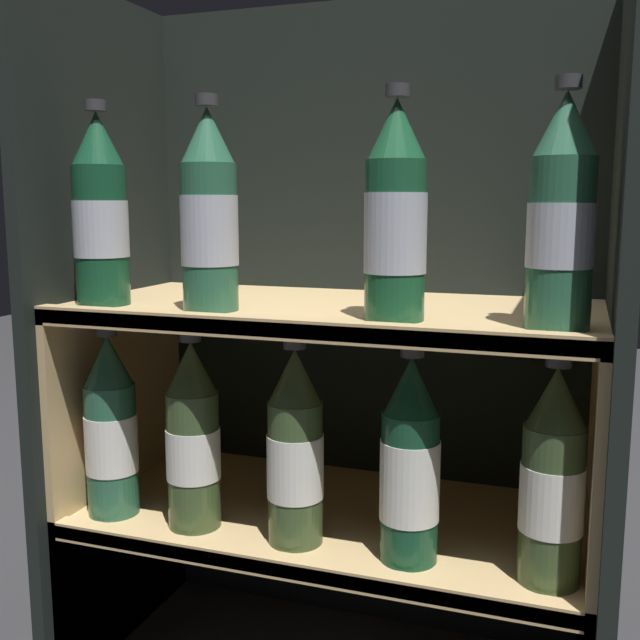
{
  "coord_description": "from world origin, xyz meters",
  "views": [
    {
      "loc": [
        0.32,
        -0.79,
        0.69
      ],
      "look_at": [
        0.0,
        0.12,
        0.54
      ],
      "focal_mm": 42.0,
      "sensor_mm": 36.0,
      "label": 1
    }
  ],
  "objects_px": {
    "bottle_upper_front_2": "(395,218)",
    "bottle_upper_front_0": "(100,215)",
    "bottle_upper_front_3": "(562,218)",
    "bottle_lower_front_3": "(410,466)",
    "bottle_lower_front_0": "(111,431)",
    "bottle_lower_front_2": "(295,452)",
    "bottle_lower_front_1": "(193,440)",
    "bottle_lower_front_4": "(553,482)",
    "bottle_upper_front_1": "(209,216)"
  },
  "relations": [
    {
      "from": "bottle_upper_front_2",
      "to": "bottle_upper_front_0",
      "type": "bearing_deg",
      "value": 180.0
    },
    {
      "from": "bottle_upper_front_3",
      "to": "bottle_lower_front_3",
      "type": "bearing_deg",
      "value": 180.0
    },
    {
      "from": "bottle_lower_front_0",
      "to": "bottle_lower_front_2",
      "type": "distance_m",
      "value": 0.28
    },
    {
      "from": "bottle_lower_front_1",
      "to": "bottle_lower_front_2",
      "type": "relative_size",
      "value": 1.0
    },
    {
      "from": "bottle_upper_front_0",
      "to": "bottle_lower_front_2",
      "type": "bearing_deg",
      "value": 0.0
    },
    {
      "from": "bottle_lower_front_0",
      "to": "bottle_lower_front_2",
      "type": "height_order",
      "value": "same"
    },
    {
      "from": "bottle_lower_front_2",
      "to": "bottle_lower_front_4",
      "type": "bearing_deg",
      "value": 0.0
    },
    {
      "from": "bottle_upper_front_1",
      "to": "bottle_lower_front_3",
      "type": "xyz_separation_m",
      "value": [
        0.26,
        0.0,
        -0.3
      ]
    },
    {
      "from": "bottle_upper_front_3",
      "to": "bottle_lower_front_1",
      "type": "distance_m",
      "value": 0.54
    },
    {
      "from": "bottle_upper_front_3",
      "to": "bottle_upper_front_2",
      "type": "bearing_deg",
      "value": 180.0
    },
    {
      "from": "bottle_upper_front_2",
      "to": "bottle_lower_front_4",
      "type": "xyz_separation_m",
      "value": [
        0.19,
        0.0,
        -0.3
      ]
    },
    {
      "from": "bottle_upper_front_1",
      "to": "bottle_lower_front_0",
      "type": "relative_size",
      "value": 1.0
    },
    {
      "from": "bottle_upper_front_3",
      "to": "bottle_upper_front_1",
      "type": "bearing_deg",
      "value": 180.0
    },
    {
      "from": "bottle_upper_front_3",
      "to": "bottle_lower_front_3",
      "type": "relative_size",
      "value": 1.0
    },
    {
      "from": "bottle_upper_front_2",
      "to": "bottle_lower_front_3",
      "type": "distance_m",
      "value": 0.3
    },
    {
      "from": "bottle_upper_front_1",
      "to": "bottle_lower_front_3",
      "type": "distance_m",
      "value": 0.4
    },
    {
      "from": "bottle_lower_front_2",
      "to": "bottle_lower_front_4",
      "type": "relative_size",
      "value": 1.0
    },
    {
      "from": "bottle_upper_front_0",
      "to": "bottle_upper_front_3",
      "type": "xyz_separation_m",
      "value": [
        0.59,
        0.0,
        0.0
      ]
    },
    {
      "from": "bottle_upper_front_2",
      "to": "bottle_upper_front_1",
      "type": "bearing_deg",
      "value": 180.0
    },
    {
      "from": "bottle_upper_front_0",
      "to": "bottle_lower_front_3",
      "type": "xyz_separation_m",
      "value": [
        0.43,
        0.0,
        -0.3
      ]
    },
    {
      "from": "bottle_upper_front_2",
      "to": "bottle_lower_front_1",
      "type": "bearing_deg",
      "value": 180.0
    },
    {
      "from": "bottle_lower_front_3",
      "to": "bottle_lower_front_4",
      "type": "xyz_separation_m",
      "value": [
        0.17,
        0.0,
        0.0
      ]
    },
    {
      "from": "bottle_lower_front_0",
      "to": "bottle_lower_front_2",
      "type": "relative_size",
      "value": 1.0
    },
    {
      "from": "bottle_upper_front_1",
      "to": "bottle_upper_front_3",
      "type": "xyz_separation_m",
      "value": [
        0.42,
        0.0,
        0.0
      ]
    },
    {
      "from": "bottle_lower_front_2",
      "to": "bottle_lower_front_4",
      "type": "height_order",
      "value": "same"
    },
    {
      "from": "bottle_upper_front_0",
      "to": "bottle_lower_front_2",
      "type": "xyz_separation_m",
      "value": [
        0.28,
        0.0,
        -0.3
      ]
    },
    {
      "from": "bottle_upper_front_2",
      "to": "bottle_lower_front_1",
      "type": "relative_size",
      "value": 1.0
    },
    {
      "from": "bottle_upper_front_0",
      "to": "bottle_lower_front_4",
      "type": "xyz_separation_m",
      "value": [
        0.59,
        0.0,
        -0.3
      ]
    },
    {
      "from": "bottle_upper_front_2",
      "to": "bottle_lower_front_0",
      "type": "xyz_separation_m",
      "value": [
        -0.4,
        0.0,
        -0.3
      ]
    },
    {
      "from": "bottle_lower_front_2",
      "to": "bottle_lower_front_3",
      "type": "distance_m",
      "value": 0.15
    },
    {
      "from": "bottle_lower_front_1",
      "to": "bottle_lower_front_2",
      "type": "bearing_deg",
      "value": 0.0
    },
    {
      "from": "bottle_lower_front_0",
      "to": "bottle_lower_front_1",
      "type": "xyz_separation_m",
      "value": [
        0.13,
        0.0,
        0.0
      ]
    },
    {
      "from": "bottle_lower_front_4",
      "to": "bottle_lower_front_1",
      "type": "bearing_deg",
      "value": 180.0
    },
    {
      "from": "bottle_upper_front_1",
      "to": "bottle_lower_front_0",
      "type": "distance_m",
      "value": 0.34
    },
    {
      "from": "bottle_upper_front_3",
      "to": "bottle_lower_front_2",
      "type": "bearing_deg",
      "value": 180.0
    },
    {
      "from": "bottle_upper_front_2",
      "to": "bottle_upper_front_3",
      "type": "bearing_deg",
      "value": 0.0
    },
    {
      "from": "bottle_upper_front_1",
      "to": "bottle_lower_front_2",
      "type": "bearing_deg",
      "value": 0.0
    },
    {
      "from": "bottle_lower_front_0",
      "to": "bottle_lower_front_4",
      "type": "relative_size",
      "value": 1.0
    },
    {
      "from": "bottle_upper_front_1",
      "to": "bottle_lower_front_0",
      "type": "height_order",
      "value": "bottle_upper_front_1"
    },
    {
      "from": "bottle_upper_front_2",
      "to": "bottle_lower_front_0",
      "type": "relative_size",
      "value": 1.0
    },
    {
      "from": "bottle_upper_front_3",
      "to": "bottle_lower_front_3",
      "type": "distance_m",
      "value": 0.34
    },
    {
      "from": "bottle_lower_front_3",
      "to": "bottle_upper_front_0",
      "type": "bearing_deg",
      "value": 180.0
    },
    {
      "from": "bottle_lower_front_3",
      "to": "bottle_lower_front_4",
      "type": "distance_m",
      "value": 0.17
    },
    {
      "from": "bottle_lower_front_0",
      "to": "bottle_lower_front_3",
      "type": "height_order",
      "value": "same"
    },
    {
      "from": "bottle_upper_front_3",
      "to": "bottle_lower_front_4",
      "type": "xyz_separation_m",
      "value": [
        0.0,
        0.0,
        -0.3
      ]
    },
    {
      "from": "bottle_lower_front_3",
      "to": "bottle_upper_front_3",
      "type": "bearing_deg",
      "value": 0.0
    },
    {
      "from": "bottle_upper_front_1",
      "to": "bottle_upper_front_3",
      "type": "height_order",
      "value": "same"
    },
    {
      "from": "bottle_lower_front_1",
      "to": "bottle_upper_front_2",
      "type": "bearing_deg",
      "value": 0.0
    },
    {
      "from": "bottle_lower_front_1",
      "to": "bottle_lower_front_4",
      "type": "height_order",
      "value": "same"
    },
    {
      "from": "bottle_upper_front_1",
      "to": "bottle_lower_front_2",
      "type": "relative_size",
      "value": 1.0
    }
  ]
}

